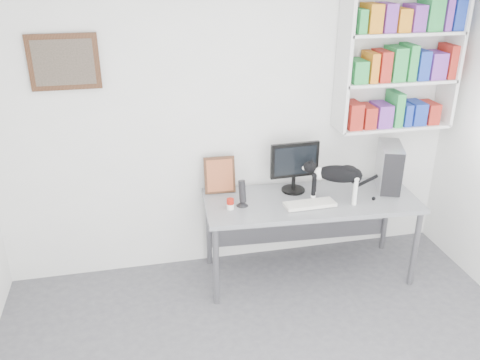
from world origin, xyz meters
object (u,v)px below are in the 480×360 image
Objects in this scene: monitor at (294,167)px; speaker at (242,193)px; bookshelf at (400,57)px; soup_can at (230,204)px; desk at (309,237)px; cat at (337,183)px; pc_tower at (389,167)px; leaning_print at (220,174)px; keyboard at (310,204)px.

monitor reaches higher than speaker.
soup_can is (-1.52, -0.32, -1.06)m from bookshelf.
desk is 3.28× the size of cat.
bookshelf is at bearing -8.22° from speaker.
desk is 0.93m from pc_tower.
speaker is 0.33m from leaning_print.
keyboard is 1.27× the size of leaning_print.
desk is (-0.82, -0.28, -1.48)m from bookshelf.
bookshelf is 0.93m from pc_tower.
speaker reaches higher than soup_can.
bookshelf is at bearing 87.40° from pc_tower.
bookshelf is 1.81m from leaning_print.
bookshelf reaches higher than pc_tower.
keyboard is 1.81× the size of speaker.
monitor is 0.67m from soup_can.
pc_tower is 1.48m from leaning_print.
cat is (0.88, -0.05, 0.12)m from soup_can.
desk is at bearing 63.79° from keyboard.
keyboard is (-0.05, -0.12, 0.39)m from desk.
pc_tower is at bearing -16.21° from speaker.
desk is at bearing 2.86° from soup_can.
pc_tower is (0.79, 0.20, 0.18)m from keyboard.
monitor is 0.64m from leaning_print.
pc_tower reaches higher than speaker.
monitor reaches higher than desk.
leaning_print is at bearing 146.28° from keyboard.
keyboard is (0.05, -0.30, -0.21)m from monitor.
leaning_print is 3.68× the size of soup_can.
speaker is 0.70× the size of leaning_print.
keyboard is at bearing -7.44° from soup_can.
pc_tower is at bearing 9.40° from desk.
speaker is 0.13m from soup_can.
keyboard is 0.28m from cat.
leaning_print is at bearing -179.39° from cat.
pc_tower is (-0.08, -0.21, -0.90)m from bookshelf.
pc_tower is 0.58m from cat.
monitor reaches higher than soup_can.
monitor is 1.96× the size of speaker.
bookshelf is 0.69× the size of desk.
pc_tower is 0.72× the size of cat.
bookshelf is at bearing 0.96° from leaning_print.
speaker is at bearing 18.90° from soup_can.
bookshelf is 3.13× the size of pc_tower.
monitor is at bearing 159.82° from cat.
bookshelf is 2.73× the size of monitor.
speaker is at bearing -162.76° from cat.
keyboard reaches higher than desk.
monitor is 1.15× the size of pc_tower.
keyboard is at bearing -83.92° from monitor.
bookshelf reaches higher than cat.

